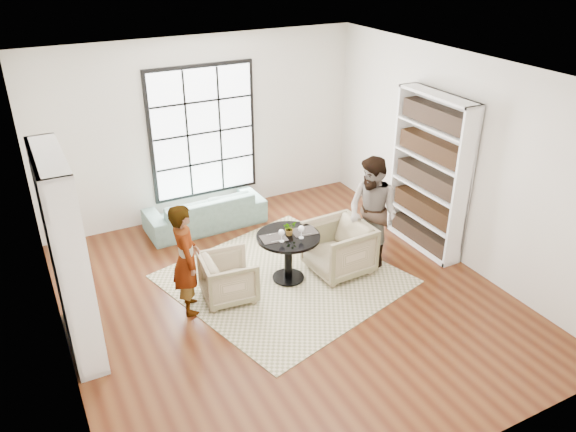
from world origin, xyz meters
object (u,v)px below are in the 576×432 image
sofa (205,211)px  wine_glass_left (282,233)px  armchair_right (339,248)px  wine_glass_right (301,229)px  flower_centerpiece (289,228)px  person_left (186,259)px  pedestal_table (288,248)px  armchair_left (229,277)px  person_right (373,213)px

sofa → wine_glass_left: (0.32, -2.16, 0.55)m
sofa → armchair_right: (1.21, -2.20, 0.10)m
sofa → armchair_right: size_ratio=2.33×
sofa → wine_glass_right: 2.34m
wine_glass_left → flower_centerpiece: 0.22m
armchair_right → wine_glass_right: 0.76m
person_left → wine_glass_left: person_left is taller
pedestal_table → sofa: size_ratio=0.45×
armchair_left → flower_centerpiece: (0.94, 0.05, 0.49)m
person_right → wine_glass_left: bearing=-109.2°
person_right → armchair_right: bearing=-107.6°
armchair_right → flower_centerpiece: (-0.71, 0.16, 0.42)m
armchair_left → flower_centerpiece: flower_centerpiece is taller
sofa → flower_centerpiece: 2.16m
sofa → flower_centerpiece: (0.51, -2.04, 0.52)m
armchair_right → flower_centerpiece: flower_centerpiece is taller
sofa → wine_glass_left: 2.25m
person_left → person_right: person_right is taller
wine_glass_left → wine_glass_right: size_ratio=0.96×
sofa → armchair_right: armchair_right is taller
wine_glass_right → armchair_right: bearing=-0.4°
sofa → pedestal_table: bearing=101.4°
wine_glass_right → flower_centerpiece: size_ratio=0.95×
armchair_right → wine_glass_right: bearing=-92.8°
armchair_right → pedestal_table: bearing=-103.4°
armchair_right → person_left: bearing=-95.3°
armchair_right → person_right: size_ratio=0.51×
armchair_right → wine_glass_right: size_ratio=4.45×
person_right → person_left: bearing=-109.9°
armchair_left → person_right: 2.25m
armchair_left → armchair_right: size_ratio=0.83×
person_right → wine_glass_right: person_right is taller
pedestal_table → armchair_left: (-0.91, -0.03, -0.20)m
person_left → wine_glass_right: (1.58, -0.11, 0.09)m
wine_glass_left → person_left: bearing=176.9°
pedestal_table → armchair_right: armchair_right is taller
person_right → flower_centerpiece: 1.27m
armchair_left → person_left: 0.70m
sofa → wine_glass_left: size_ratio=10.78×
armchair_left → flower_centerpiece: size_ratio=3.50×
pedestal_table → person_left: bearing=-178.7°
wine_glass_right → armchair_left: bearing=174.2°
armchair_left → wine_glass_left: bearing=-88.8°
flower_centerpiece → pedestal_table: bearing=-142.8°
wine_glass_left → flower_centerpiece: (0.18, 0.12, -0.03)m
armchair_left → wine_glass_right: 1.16m
armchair_left → person_left: person_left is taller
person_right → flower_centerpiece: size_ratio=8.31×
sofa → wine_glass_right: size_ratio=10.35×
armchair_left → wine_glass_right: bearing=-89.4°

